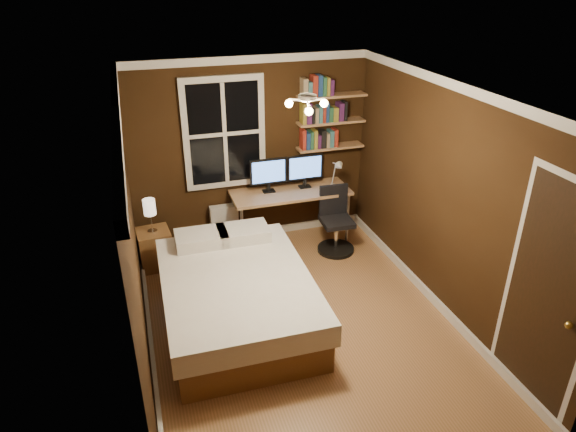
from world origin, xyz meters
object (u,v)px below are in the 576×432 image
object	(u,v)px
bed	(237,296)
monitor_right	(305,171)
desk	(291,195)
desk_lamp	(336,173)
office_chair	(336,228)
monitor_left	(268,175)
radiator	(225,225)
bedside_lamp	(150,216)
nightstand	(155,249)

from	to	relation	value
bed	monitor_right	xyz separation A→B (m)	(1.32, 1.60, 0.68)
desk	desk_lamp	xyz separation A→B (m)	(0.61, -0.10, 0.28)
office_chair	monitor_right	bearing A→B (deg)	122.44
monitor_right	monitor_left	bearing A→B (deg)	180.00
radiator	monitor_right	distance (m)	1.32
monitor_left	desk_lamp	world-z (taller)	monitor_left
bedside_lamp	monitor_left	size ratio (longest dim) A/B	0.87
radiator	monitor_right	size ratio (longest dim) A/B	1.14
bed	monitor_left	size ratio (longest dim) A/B	4.29
radiator	monitor_right	xyz separation A→B (m)	(1.11, -0.13, 0.70)
desk	bedside_lamp	bearing A→B (deg)	-176.49
nightstand	desk	distance (m)	1.90
monitor_left	office_chair	world-z (taller)	monitor_left
bed	nightstand	world-z (taller)	bed
bedside_lamp	office_chair	world-z (taller)	bedside_lamp
nightstand	radiator	distance (m)	1.02
monitor_left	desk_lamp	distance (m)	0.91
desk	desk_lamp	bearing A→B (deg)	-9.20
desk_lamp	bed	bearing A→B (deg)	-140.00
bed	nightstand	bearing A→B (deg)	119.21
bedside_lamp	radiator	xyz separation A→B (m)	(0.96, 0.33, -0.43)
monitor_left	bed	bearing A→B (deg)	-116.72
radiator	bedside_lamp	bearing A→B (deg)	-161.29
bedside_lamp	desk	size ratio (longest dim) A/B	0.27
monitor_left	bedside_lamp	bearing A→B (deg)	-172.97
bedside_lamp	radiator	distance (m)	1.10
desk	monitor_left	size ratio (longest dim) A/B	3.20
office_chair	nightstand	bearing A→B (deg)	175.94
radiator	monitor_right	bearing A→B (deg)	-6.84
monitor_right	bed	bearing A→B (deg)	-129.40
nightstand	monitor_left	distance (m)	1.74
nightstand	radiator	xyz separation A→B (m)	(0.96, 0.33, 0.03)
bedside_lamp	desk	world-z (taller)	bedside_lamp
radiator	desk_lamp	xyz separation A→B (m)	(1.49, -0.31, 0.69)
monitor_right	desk_lamp	bearing A→B (deg)	-25.08
monitor_right	office_chair	xyz separation A→B (m)	(0.27, -0.49, -0.66)
nightstand	radiator	world-z (taller)	radiator
bedside_lamp	monitor_right	distance (m)	2.10
desk	monitor_left	distance (m)	0.41
desk	nightstand	bearing A→B (deg)	-176.49
monitor_left	monitor_right	xyz separation A→B (m)	(0.51, 0.00, 0.00)
bedside_lamp	monitor_left	distance (m)	1.60
bed	radiator	world-z (taller)	bed
office_chair	radiator	bearing A→B (deg)	158.94
desk	monitor_right	xyz separation A→B (m)	(0.23, 0.08, 0.29)
office_chair	desk_lamp	bearing A→B (deg)	74.07
monitor_right	office_chair	bearing A→B (deg)	-60.65
radiator	desk	bearing A→B (deg)	-13.56
radiator	office_chair	bearing A→B (deg)	-24.16
bed	office_chair	size ratio (longest dim) A/B	2.39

